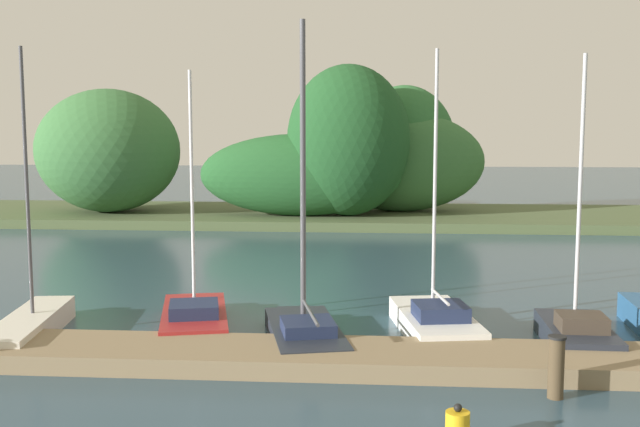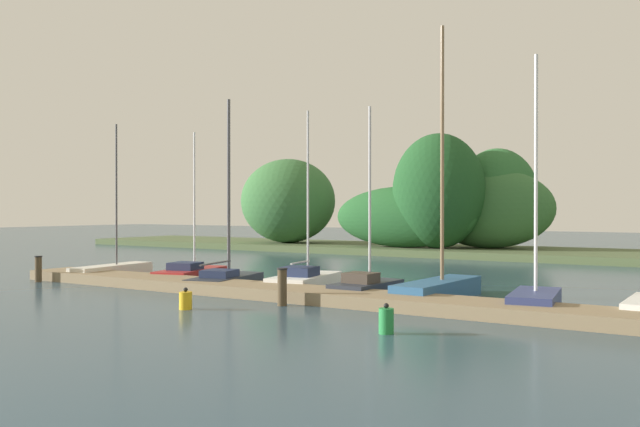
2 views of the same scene
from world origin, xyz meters
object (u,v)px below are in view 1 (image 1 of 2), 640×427
sailboat_4 (576,331)px  channel_buoy_1 (457,427)px  sailboat_0 (31,323)px  mooring_piling_1 (556,367)px  sailboat_1 (194,316)px  sailboat_2 (304,327)px  sailboat_3 (434,319)px

sailboat_4 → channel_buoy_1: bearing=150.9°
sailboat_0 → mooring_piling_1: (10.12, -2.80, 0.23)m
sailboat_0 → mooring_piling_1: sailboat_0 is taller
sailboat_1 → mooring_piling_1: sailboat_1 is taller
sailboat_2 → sailboat_3: sailboat_2 is taller
sailboat_3 → channel_buoy_1: size_ratio=10.26×
sailboat_0 → sailboat_4: bearing=-96.4°
sailboat_2 → sailboat_4: sailboat_2 is taller
sailboat_4 → sailboat_2: bearing=93.0°
sailboat_2 → sailboat_4: bearing=-101.4°
sailboat_1 → sailboat_2: size_ratio=0.86×
sailboat_0 → sailboat_2: sailboat_2 is taller
sailboat_0 → sailboat_2: bearing=-97.4°
sailboat_3 → channel_buoy_1: 5.62m
sailboat_0 → sailboat_4: sailboat_0 is taller
sailboat_0 → sailboat_1: sailboat_0 is taller
sailboat_2 → sailboat_1: bearing=56.1°
sailboat_3 → sailboat_1: bearing=80.4°
sailboat_2 → channel_buoy_1: sailboat_2 is taller
sailboat_1 → sailboat_2: 2.68m
sailboat_0 → channel_buoy_1: (8.35, -4.72, -0.05)m
mooring_piling_1 → sailboat_2: bearing=147.6°
sailboat_2 → sailboat_3: 2.84m
sailboat_4 → channel_buoy_1: 5.65m
sailboat_3 → mooring_piling_1: 4.08m
sailboat_0 → sailboat_1: (3.24, 0.93, -0.02)m
sailboat_1 → channel_buoy_1: 7.62m
sailboat_4 → mooring_piling_1: sailboat_4 is taller
mooring_piling_1 → sailboat_1: bearing=151.5°
sailboat_4 → mooring_piling_1: 3.15m
sailboat_2 → channel_buoy_1: size_ratio=11.10×
sailboat_3 → sailboat_4: bearing=-114.4°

